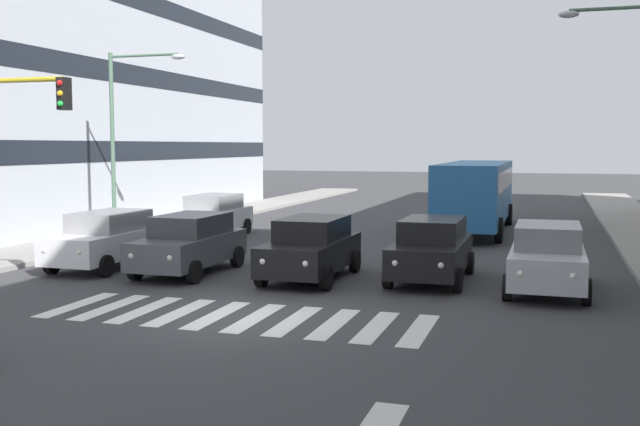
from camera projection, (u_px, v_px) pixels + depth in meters
The scene contains 11 objects.
ground_plane at pixel (236, 316), 16.24m from camera, with size 180.00×180.00×0.00m, color #38383A.
building_right_block_0 at pixel (67, 48), 37.99m from camera, with size 10.99×26.48×17.43m.
crosswalk_markings at pixel (236, 316), 16.24m from camera, with size 8.55×2.80×0.01m.
car_0 at pixel (547, 257), 18.99m from camera, with size 2.02×4.44×1.72m.
car_1 at pixel (432, 249), 20.51m from camera, with size 2.02×4.44×1.72m.
car_2 at pixel (311, 248), 20.77m from camera, with size 2.02×4.44×1.72m.
car_3 at pixel (190, 243), 21.72m from camera, with size 2.02×4.44×1.72m.
car_4 at pixel (107, 239), 22.72m from camera, with size 2.02×4.44×1.72m.
car_row2_0 at pixel (213, 215), 30.48m from camera, with size 2.02×4.44×1.72m.
bus_behind_traffic at pixel (476, 189), 32.15m from camera, with size 2.78×10.50×3.00m.
street_lamp_right at pixel (125, 125), 27.93m from camera, with size 3.20×0.28×7.07m.
Camera 1 is at (-6.53, 14.69, 3.74)m, focal length 41.61 mm.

